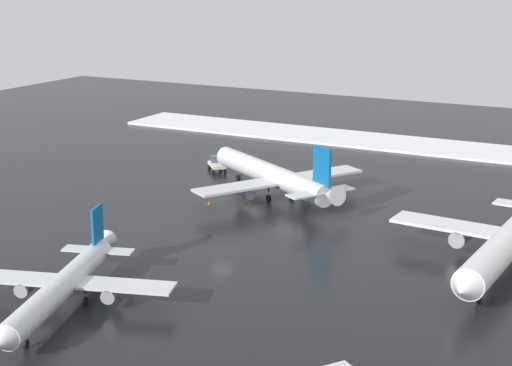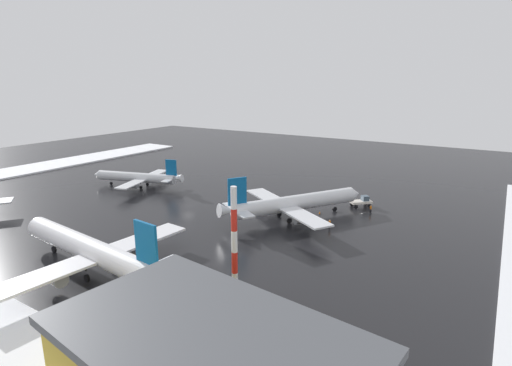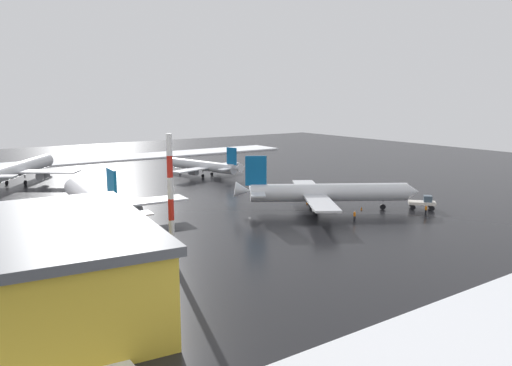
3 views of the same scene
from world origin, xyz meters
The scene contains 14 objects.
ground_plane centered at (0.00, 0.00, 0.00)m, with size 240.00×240.00×0.00m, color black.
snow_bank_left centered at (-67.00, 0.00, 0.24)m, with size 14.00×116.00×0.48m, color white.
airplane_far_rear centered at (23.70, 4.78, 3.23)m, with size 25.20×29.41×9.76m.
airplane_parked_portside centered at (9.84, -31.53, 3.45)m, with size 35.14×29.18×10.43m.
airplane_distant_tail centered at (-36.25, -34.34, 3.37)m, with size 29.77×25.63×10.21m.
airplane_foreground_jet centered at (-21.88, 5.40, 2.56)m, with size 25.50×21.47×7.75m.
pushback_tug centered at (33.06, 19.90, 1.28)m, with size 4.86×4.75×2.50m.
ground_crew_near_tug centered at (32.15, 3.60, 0.97)m, with size 0.36×0.36×1.71m.
ground_crew_by_nose_gear centered at (35.96, 16.73, 0.97)m, with size 0.36×0.36×1.71m.
antenna_mast centered at (33.45, -29.04, 7.83)m, with size 0.70×0.70×15.66m.
cargo_hangar centered at (41.20, -43.55, 4.44)m, with size 26.52×17.70×8.80m.
traffic_cone_near_nose centered at (15.65, 11.06, 0.28)m, with size 0.36×0.36×0.55m, color orange.
traffic_cone_mid_line centered at (27.14, 10.49, 0.28)m, with size 0.36×0.36×0.55m, color orange.
traffic_cone_wingtip_side centered at (17.95, 5.71, 0.28)m, with size 0.36×0.36×0.55m, color orange.
Camera 3 is at (87.37, -53.87, 20.16)m, focal length 35.00 mm.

